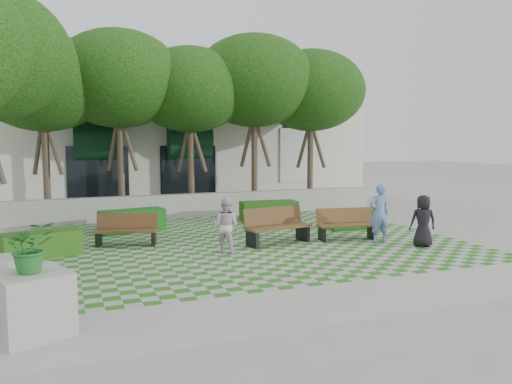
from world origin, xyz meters
name	(u,v)px	position (x,y,z in m)	size (l,w,h in m)	color
ground	(259,249)	(0.00, 0.00, 0.00)	(90.00, 90.00, 0.00)	gray
lawn	(246,242)	(0.00, 1.00, 0.01)	(12.00, 12.00, 0.00)	#2B721E
sidewalk_south	(351,300)	(0.00, -4.70, 0.01)	(16.00, 2.00, 0.01)	#9E9B93
retaining_wall	(200,205)	(0.00, 6.20, 0.45)	(15.00, 0.36, 0.90)	#9E9B93
bench_east	(346,225)	(2.93, 0.27, 0.45)	(1.85, 0.90, 0.93)	brown
bench_mid	(277,226)	(0.73, 0.45, 0.50)	(2.07, 1.04, 1.04)	#50361B
bench_west	(127,230)	(-3.32, 1.79, 0.43)	(1.80, 1.02, 0.90)	#4F321B
hedge_east	(354,219)	(4.13, 1.71, 0.32)	(1.82, 0.73, 0.64)	#144D19
hedge_midright	(269,211)	(2.09, 4.28, 0.36)	(2.06, 0.83, 0.72)	#1E4B14
hedge_midleft	(132,221)	(-2.89, 3.90, 0.36)	(2.04, 0.82, 0.71)	#16531A
hedge_west	(42,244)	(-5.50, 1.12, 0.33)	(1.87, 0.75, 0.65)	#245316
planter_front	(32,290)	(-5.44, -4.42, 0.72)	(1.28, 1.28, 1.76)	#9E9B93
person_blue	(379,213)	(3.56, -0.48, 0.86)	(0.63, 0.41, 1.72)	#6B82C3
person_dark	(423,221)	(4.36, -1.40, 0.73)	(0.71, 0.46, 1.46)	black
person_white	(226,225)	(-0.98, -0.12, 0.73)	(0.71, 0.55, 1.46)	silver
tree_row	(150,78)	(-1.86, 5.95, 5.18)	(17.70, 13.40, 7.41)	#47382B
building	(179,148)	(0.93, 14.08, 2.52)	(18.00, 8.92, 5.15)	silver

